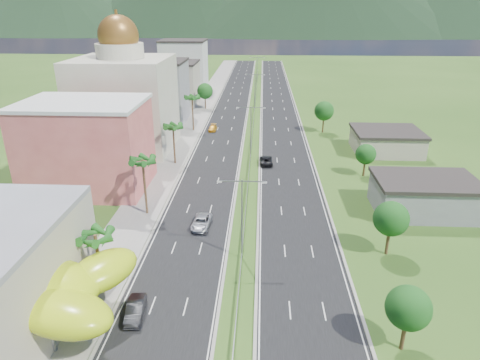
# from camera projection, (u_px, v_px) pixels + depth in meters

# --- Properties ---
(ground) EXTENTS (500.00, 500.00, 0.00)m
(ground) POSITION_uv_depth(u_px,v_px,m) (237.00, 308.00, 46.33)
(ground) COLOR #2D5119
(ground) RESTS_ON ground
(road_left) EXTENTS (11.00, 260.00, 0.04)m
(road_left) POSITION_uv_depth(u_px,v_px,m) (230.00, 113.00, 129.79)
(road_left) COLOR black
(road_left) RESTS_ON ground
(road_right) EXTENTS (11.00, 260.00, 0.04)m
(road_right) POSITION_uv_depth(u_px,v_px,m) (279.00, 113.00, 129.08)
(road_right) COLOR black
(road_right) RESTS_ON ground
(sidewalk_left) EXTENTS (7.00, 260.00, 0.12)m
(sidewalk_left) POSITION_uv_depth(u_px,v_px,m) (199.00, 112.00, 130.23)
(sidewalk_left) COLOR gray
(sidewalk_left) RESTS_ON ground
(median_guardrail) EXTENTS (0.10, 216.06, 0.76)m
(median_guardrail) POSITION_uv_depth(u_px,v_px,m) (253.00, 127.00, 112.57)
(median_guardrail) COLOR gray
(median_guardrail) RESTS_ON ground
(streetlight_median_b) EXTENTS (6.04, 0.25, 11.00)m
(streetlight_median_b) POSITION_uv_depth(u_px,v_px,m) (242.00, 211.00, 52.99)
(streetlight_median_b) COLOR gray
(streetlight_median_b) RESTS_ON ground
(streetlight_median_c) EXTENTS (6.04, 0.25, 11.00)m
(streetlight_median_c) POSITION_uv_depth(u_px,v_px,m) (251.00, 126.00, 89.93)
(streetlight_median_c) COLOR gray
(streetlight_median_c) RESTS_ON ground
(streetlight_median_d) EXTENTS (6.04, 0.25, 11.00)m
(streetlight_median_d) POSITION_uv_depth(u_px,v_px,m) (255.00, 88.00, 131.49)
(streetlight_median_d) COLOR gray
(streetlight_median_d) RESTS_ON ground
(streetlight_median_e) EXTENTS (6.04, 0.25, 11.00)m
(streetlight_median_e) POSITION_uv_depth(u_px,v_px,m) (257.00, 68.00, 173.05)
(streetlight_median_e) COLOR gray
(streetlight_median_e) RESTS_ON ground
(lime_canopy) EXTENTS (18.00, 15.00, 7.40)m
(lime_canopy) POSITION_uv_depth(u_px,v_px,m) (31.00, 287.00, 41.68)
(lime_canopy) COLOR #B4D014
(lime_canopy) RESTS_ON ground
(pink_shophouse) EXTENTS (20.00, 15.00, 15.00)m
(pink_shophouse) POSITION_uv_depth(u_px,v_px,m) (87.00, 147.00, 74.35)
(pink_shophouse) COLOR #C75351
(pink_shophouse) RESTS_ON ground
(domed_building) EXTENTS (20.00, 20.00, 28.70)m
(domed_building) POSITION_uv_depth(u_px,v_px,m) (125.00, 98.00, 94.13)
(domed_building) COLOR #BEB99D
(domed_building) RESTS_ON ground
(midrise_grey) EXTENTS (16.00, 15.00, 16.00)m
(midrise_grey) POSITION_uv_depth(u_px,v_px,m) (157.00, 92.00, 118.44)
(midrise_grey) COLOR gray
(midrise_grey) RESTS_ON ground
(midrise_beige) EXTENTS (16.00, 15.00, 13.00)m
(midrise_beige) POSITION_uv_depth(u_px,v_px,m) (173.00, 84.00, 139.33)
(midrise_beige) COLOR #B4AB94
(midrise_beige) RESTS_ON ground
(midrise_white) EXTENTS (16.00, 15.00, 18.00)m
(midrise_white) POSITION_uv_depth(u_px,v_px,m) (184.00, 67.00, 159.62)
(midrise_white) COLOR silver
(midrise_white) RESTS_ON ground
(shed_near) EXTENTS (15.00, 10.00, 5.00)m
(shed_near) POSITION_uv_depth(u_px,v_px,m) (424.00, 197.00, 67.13)
(shed_near) COLOR gray
(shed_near) RESTS_ON ground
(shed_far) EXTENTS (14.00, 12.00, 4.40)m
(shed_far) POSITION_uv_depth(u_px,v_px,m) (386.00, 142.00, 94.86)
(shed_far) COLOR #B4AB94
(shed_far) RESTS_ON ground
(palm_tree_b) EXTENTS (3.60, 3.60, 8.10)m
(palm_tree_b) POSITION_uv_depth(u_px,v_px,m) (95.00, 239.00, 46.22)
(palm_tree_b) COLOR #47301C
(palm_tree_b) RESTS_ON ground
(palm_tree_c) EXTENTS (3.60, 3.60, 9.60)m
(palm_tree_c) POSITION_uv_depth(u_px,v_px,m) (143.00, 163.00, 64.14)
(palm_tree_c) COLOR #47301C
(palm_tree_c) RESTS_ON ground
(palm_tree_d) EXTENTS (3.60, 3.60, 8.60)m
(palm_tree_d) POSITION_uv_depth(u_px,v_px,m) (173.00, 128.00, 85.75)
(palm_tree_d) COLOR #47301C
(palm_tree_d) RESTS_ON ground
(palm_tree_e) EXTENTS (3.60, 3.60, 9.40)m
(palm_tree_e) POSITION_uv_depth(u_px,v_px,m) (192.00, 99.00, 108.54)
(palm_tree_e) COLOR #47301C
(palm_tree_e) RESTS_ON ground
(leafy_tree_lfar) EXTENTS (4.90, 4.90, 8.05)m
(leafy_tree_lfar) POSITION_uv_depth(u_px,v_px,m) (205.00, 91.00, 132.67)
(leafy_tree_lfar) COLOR #47301C
(leafy_tree_lfar) RESTS_ON ground
(leafy_tree_ra) EXTENTS (4.20, 4.20, 6.90)m
(leafy_tree_ra) POSITION_uv_depth(u_px,v_px,m) (408.00, 308.00, 39.13)
(leafy_tree_ra) COLOR #47301C
(leafy_tree_ra) RESTS_ON ground
(leafy_tree_rb) EXTENTS (4.55, 4.55, 7.47)m
(leafy_tree_rb) POSITION_uv_depth(u_px,v_px,m) (391.00, 219.00, 54.54)
(leafy_tree_rb) COLOR #47301C
(leafy_tree_rb) RESTS_ON ground
(leafy_tree_rc) EXTENTS (3.85, 3.85, 6.33)m
(leafy_tree_rc) POSITION_uv_depth(u_px,v_px,m) (366.00, 154.00, 80.56)
(leafy_tree_rc) COLOR #47301C
(leafy_tree_rc) RESTS_ON ground
(leafy_tree_rd) EXTENTS (4.90, 4.90, 8.05)m
(leafy_tree_rd) POSITION_uv_depth(u_px,v_px,m) (324.00, 111.00, 107.99)
(leafy_tree_rd) COLOR #47301C
(leafy_tree_rd) RESTS_ON ground
(mountain_ridge) EXTENTS (860.00, 140.00, 90.00)m
(mountain_ridge) POSITION_uv_depth(u_px,v_px,m) (317.00, 35.00, 459.05)
(mountain_ridge) COLOR black
(mountain_ridge) RESTS_ON ground
(car_dark_left) EXTENTS (2.19, 5.05, 1.62)m
(car_dark_left) POSITION_uv_depth(u_px,v_px,m) (135.00, 310.00, 44.88)
(car_dark_left) COLOR black
(car_dark_left) RESTS_ON road_left
(car_silver_mid_left) EXTENTS (2.87, 5.57, 1.50)m
(car_silver_mid_left) POSITION_uv_depth(u_px,v_px,m) (201.00, 222.00, 63.01)
(car_silver_mid_left) COLOR #9B9CA2
(car_silver_mid_left) RESTS_ON road_left
(car_yellow_far_left) EXTENTS (1.97, 4.73, 1.36)m
(car_yellow_far_left) POSITION_uv_depth(u_px,v_px,m) (213.00, 128.00, 111.23)
(car_yellow_far_left) COLOR #C88817
(car_yellow_far_left) RESTS_ON road_left
(car_dark_far_right) EXTENTS (2.75, 5.62, 1.54)m
(car_dark_far_right) POSITION_uv_depth(u_px,v_px,m) (266.00, 160.00, 88.01)
(car_dark_far_right) COLOR black
(car_dark_far_right) RESTS_ON road_right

